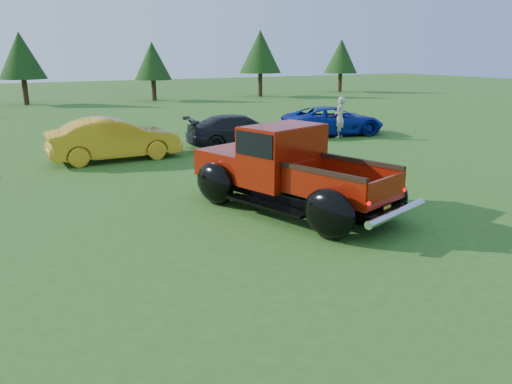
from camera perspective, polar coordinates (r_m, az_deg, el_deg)
ground at (r=10.35m, az=3.45°, el=-4.80°), size 120.00×120.00×0.00m
tree_mid_left at (r=39.36m, az=-25.28°, el=13.91°), size 3.20×3.20×5.00m
tree_mid_right at (r=39.86m, az=-11.76°, el=14.45°), size 2.82×2.82×4.40m
tree_east at (r=42.78m, az=0.49°, el=15.75°), size 3.46×3.46×5.40m
tree_far_east at (r=48.45m, az=9.70°, el=15.05°), size 3.07×3.07×4.80m
pickup_truck at (r=11.88m, az=3.00°, el=2.66°), size 3.82×5.70×1.99m
show_car_yellow at (r=17.97m, az=-15.88°, el=5.84°), size 4.45×1.63×1.46m
show_car_grey at (r=19.93m, az=-1.82°, el=7.04°), size 4.46×2.22×1.25m
show_car_blue at (r=23.00m, az=8.83°, el=8.06°), size 4.88×2.92×1.27m
spectator at (r=22.15m, az=9.55°, el=8.40°), size 0.77×0.69×1.77m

